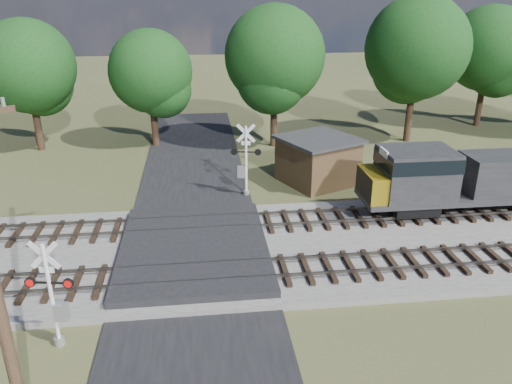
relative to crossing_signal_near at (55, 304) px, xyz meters
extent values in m
plane|color=#3C4525|center=(4.79, 5.54, -1.77)|extent=(160.00, 160.00, 0.00)
cube|color=gray|center=(14.79, 6.04, -1.62)|extent=(140.00, 10.00, 0.30)
cube|color=black|center=(4.79, 5.54, -1.73)|extent=(7.00, 60.00, 0.08)
cube|color=#262628|center=(4.79, 6.04, -1.45)|extent=(7.00, 9.00, 0.62)
cube|color=black|center=(6.79, 3.54, -1.38)|extent=(44.00, 2.60, 0.18)
cube|color=#544F48|center=(14.79, 2.83, -1.21)|extent=(140.00, 0.08, 0.15)
cube|color=#544F48|center=(14.79, 4.26, -1.21)|extent=(140.00, 0.08, 0.15)
cube|color=black|center=(6.79, 8.54, -1.38)|extent=(44.00, 2.60, 0.18)
cube|color=#544F48|center=(14.79, 7.83, -1.21)|extent=(140.00, 0.08, 0.15)
cube|color=#544F48|center=(14.79, 9.26, -1.21)|extent=(140.00, 0.08, 0.15)
cylinder|color=silver|center=(-0.09, 0.01, 0.29)|extent=(0.14, 0.14, 4.12)
cylinder|color=gray|center=(-0.09, 0.01, -1.61)|extent=(0.37, 0.37, 0.31)
cube|color=silver|center=(-0.09, 0.01, 1.94)|extent=(1.07, 0.22, 1.08)
cube|color=silver|center=(-0.09, 0.01, 1.94)|extent=(1.07, 0.22, 1.08)
cube|color=silver|center=(-0.09, 0.01, 1.37)|extent=(0.51, 0.12, 0.23)
cube|color=black|center=(-0.09, 0.01, 0.86)|extent=(1.63, 0.34, 0.06)
cylinder|color=red|center=(-0.75, 0.13, 0.86)|extent=(0.38, 0.16, 0.37)
cylinder|color=red|center=(0.57, -0.10, 0.86)|extent=(0.38, 0.16, 0.37)
cube|color=gray|center=(0.17, -0.03, -0.32)|extent=(0.51, 0.38, 0.67)
cylinder|color=silver|center=(8.05, 13.29, 0.46)|extent=(0.16, 0.16, 4.46)
cylinder|color=gray|center=(8.05, 13.29, -1.60)|extent=(0.40, 0.40, 0.33)
cube|color=silver|center=(8.05, 13.29, 2.24)|extent=(1.16, 0.25, 1.17)
cube|color=silver|center=(8.05, 13.29, 2.24)|extent=(1.16, 0.25, 1.17)
cube|color=silver|center=(8.05, 13.29, 1.63)|extent=(0.55, 0.13, 0.25)
cube|color=black|center=(8.05, 13.29, 1.08)|extent=(1.77, 0.38, 0.07)
cylinder|color=red|center=(8.76, 13.16, 1.08)|extent=(0.41, 0.18, 0.40)
cylinder|color=red|center=(7.34, 13.41, 1.08)|extent=(0.41, 0.18, 0.40)
cube|color=gray|center=(7.78, 13.34, -0.21)|extent=(0.55, 0.42, 0.72)
cube|color=#47331E|center=(12.96, 15.04, -0.33)|extent=(5.42, 5.42, 2.86)
cube|color=#2E2E30|center=(12.96, 15.04, 1.20)|extent=(5.97, 5.97, 0.20)
cylinder|color=black|center=(-7.33, 24.72, 0.76)|extent=(0.56, 0.56, 5.06)
sphere|color=#103412|center=(-7.33, 24.72, 4.81)|extent=(7.08, 7.08, 7.08)
cylinder|color=black|center=(1.74, 24.79, 0.55)|extent=(0.56, 0.56, 4.63)
sphere|color=#103412|center=(1.74, 24.79, 4.26)|extent=(6.49, 6.49, 6.49)
cylinder|color=black|center=(11.34, 23.65, 1.00)|extent=(0.56, 0.56, 5.54)
sphere|color=#103412|center=(11.34, 23.65, 5.43)|extent=(7.75, 7.75, 7.75)
cylinder|color=black|center=(22.76, 23.70, 1.17)|extent=(0.56, 0.56, 5.87)
sphere|color=#103412|center=(22.76, 23.70, 5.87)|extent=(8.22, 8.22, 8.22)
cylinder|color=black|center=(31.33, 27.80, 0.94)|extent=(0.56, 0.56, 5.41)
sphere|color=#103412|center=(31.33, 27.80, 5.26)|extent=(7.57, 7.57, 7.57)
camera|label=1|loc=(5.26, -15.40, 10.23)|focal=35.00mm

